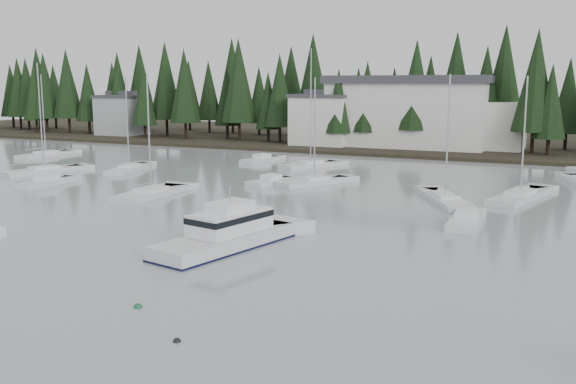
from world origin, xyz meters
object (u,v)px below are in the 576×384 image
at_px(sailboat_1, 151,195).
at_px(runabout_1, 467,222).
at_px(runabout_4, 271,183).
at_px(sailboat_4, 314,183).
at_px(sailboat_6, 46,156).
at_px(house_west, 323,119).
at_px(sailboat_0, 520,198).
at_px(runabout_3, 262,161).
at_px(sailboat_7, 129,170).
at_px(sailboat_8, 445,201).
at_px(sailboat_3, 44,172).
at_px(cabin_cruiser_center, 227,237).
at_px(house_far_west, 122,114).
at_px(harbor_inn, 421,113).
at_px(sailboat_5, 311,166).
at_px(runabout_0, 47,183).

height_order(sailboat_1, runabout_1, sailboat_1).
bearing_deg(runabout_4, sailboat_4, -51.05).
xyz_separation_m(sailboat_6, runabout_1, (61.98, -19.35, 0.07)).
xyz_separation_m(house_west, sailboat_0, (33.57, -34.57, -4.60)).
height_order(house_west, runabout_3, house_west).
bearing_deg(sailboat_0, sailboat_7, 103.71).
xyz_separation_m(sailboat_8, runabout_1, (3.31, -8.24, 0.07)).
relative_size(sailboat_4, sailboat_6, 0.95).
bearing_deg(sailboat_6, sailboat_3, -133.69).
height_order(sailboat_6, runabout_4, sailboat_6).
bearing_deg(sailboat_7, runabout_3, -49.81).
height_order(cabin_cruiser_center, sailboat_8, sailboat_8).
height_order(cabin_cruiser_center, sailboat_0, sailboat_0).
relative_size(cabin_cruiser_center, sailboat_0, 0.96).
bearing_deg(sailboat_3, sailboat_6, 62.46).
bearing_deg(sailboat_8, house_west, 6.79).
relative_size(house_far_west, runabout_4, 1.40).
height_order(harbor_inn, sailboat_5, sailboat_5).
xyz_separation_m(house_far_west, sailboat_0, (75.57, -36.57, -4.35)).
bearing_deg(sailboat_1, runabout_1, -92.07).
distance_m(house_west, runabout_4, 38.20).
relative_size(sailboat_0, runabout_1, 1.69).
xyz_separation_m(house_west, sailboat_5, (7.72, -22.62, -4.56)).
relative_size(sailboat_1, sailboat_4, 1.03).
relative_size(cabin_cruiser_center, sailboat_5, 0.73).
distance_m(sailboat_8, runabout_3, 33.80).
bearing_deg(harbor_inn, runabout_4, -98.01).
bearing_deg(sailboat_1, house_far_west, 39.24).
relative_size(sailboat_3, runabout_0, 1.86).
bearing_deg(sailboat_7, runabout_1, -122.05).
height_order(cabin_cruiser_center, sailboat_4, sailboat_4).
xyz_separation_m(sailboat_6, runabout_4, (40.30, -8.71, 0.07)).
bearing_deg(sailboat_4, sailboat_5, 52.16).
relative_size(sailboat_3, sailboat_5, 0.87).
bearing_deg(sailboat_7, harbor_inn, -48.96).
xyz_separation_m(sailboat_4, runabout_3, (-13.77, 14.54, 0.07)).
bearing_deg(cabin_cruiser_center, sailboat_7, 59.92).
xyz_separation_m(sailboat_3, runabout_3, (17.97, 20.25, 0.06)).
bearing_deg(runabout_4, sailboat_6, 91.81).
distance_m(sailboat_6, sailboat_8, 59.71).
bearing_deg(house_far_west, sailboat_1, -48.15).
bearing_deg(sailboat_0, runabout_3, 80.31).
relative_size(sailboat_5, sailboat_6, 1.25).
distance_m(harbor_inn, sailboat_4, 38.65).
relative_size(house_far_west, sailboat_1, 0.72).
height_order(sailboat_0, sailboat_1, sailboat_1).
height_order(sailboat_6, sailboat_8, sailboat_6).
xyz_separation_m(house_far_west, cabin_cruiser_center, (60.54, -62.97, -3.72)).
distance_m(harbor_inn, sailboat_3, 55.41).
bearing_deg(house_far_west, runabout_1, -34.05).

